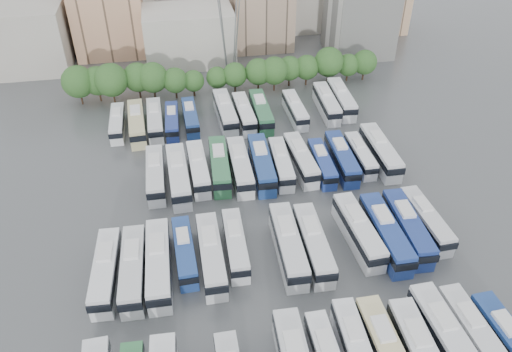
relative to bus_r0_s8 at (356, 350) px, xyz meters
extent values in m
plane|color=#424447|center=(-5.12, 22.88, -1.78)|extent=(220.00, 220.00, 0.00)
cylinder|color=black|center=(-34.18, 64.91, -0.46)|extent=(0.36, 0.36, 2.64)
sphere|color=#234C1E|center=(-34.18, 64.91, 3.12)|extent=(6.34, 6.34, 6.34)
cylinder|color=black|center=(-30.65, 65.64, -0.59)|extent=(0.36, 0.36, 2.39)
sphere|color=#234C1E|center=(-30.65, 65.64, 2.66)|extent=(5.74, 5.74, 5.74)
cylinder|color=black|center=(-27.82, 64.13, -0.42)|extent=(0.36, 0.36, 2.73)
sphere|color=#234C1E|center=(-27.82, 64.13, 3.29)|extent=(6.56, 6.56, 6.56)
cylinder|color=black|center=(-22.79, 65.72, -0.57)|extent=(0.36, 0.36, 2.43)
sphere|color=#234C1E|center=(-22.79, 65.72, 2.73)|extent=(5.83, 5.83, 5.83)
cylinder|color=black|center=(-19.81, 64.71, -0.52)|extent=(0.36, 0.36, 2.52)
sphere|color=#234C1E|center=(-19.81, 64.71, 2.90)|extent=(6.06, 6.06, 6.06)
cylinder|color=black|center=(-15.49, 64.20, -0.72)|extent=(0.36, 0.36, 2.12)
sphere|color=#234C1E|center=(-15.49, 64.20, 2.16)|extent=(5.10, 5.10, 5.10)
cylinder|color=black|center=(-11.82, 64.48, -0.87)|extent=(0.36, 0.36, 1.82)
sphere|color=#234C1E|center=(-11.82, 64.48, 1.59)|extent=(4.37, 4.37, 4.37)
cylinder|color=black|center=(-6.94, 65.07, -0.86)|extent=(0.36, 0.36, 1.85)
sphere|color=#234C1E|center=(-6.94, 65.07, 1.65)|extent=(4.44, 4.44, 4.44)
cylinder|color=black|center=(-3.30, 64.79, -0.74)|extent=(0.36, 0.36, 2.09)
sphere|color=#234C1E|center=(-3.30, 64.79, 2.10)|extent=(5.02, 5.02, 5.02)
cylinder|color=black|center=(1.56, 64.62, -0.65)|extent=(0.36, 0.36, 2.27)
sphere|color=#234C1E|center=(1.56, 64.62, 2.44)|extent=(5.46, 5.46, 5.46)
cylinder|color=black|center=(4.83, 64.05, -0.59)|extent=(0.36, 0.36, 2.39)
sphere|color=#234C1E|center=(4.83, 64.05, 2.66)|extent=(5.74, 5.74, 5.74)
cylinder|color=black|center=(8.42, 65.70, -0.72)|extent=(0.36, 0.36, 2.13)
sphere|color=#234C1E|center=(8.42, 65.70, 2.17)|extent=(5.10, 5.10, 5.10)
cylinder|color=black|center=(12.09, 65.40, -0.71)|extent=(0.36, 0.36, 2.16)
sphere|color=#234C1E|center=(12.09, 65.40, 2.22)|extent=(5.18, 5.18, 5.18)
cylinder|color=black|center=(16.88, 65.47, -0.49)|extent=(0.36, 0.36, 2.59)
sphere|color=#234C1E|center=(16.88, 65.47, 3.03)|extent=(6.23, 6.23, 6.23)
cylinder|color=black|center=(21.33, 65.72, -0.79)|extent=(0.36, 0.36, 1.98)
sphere|color=#234C1E|center=(21.33, 65.72, 1.89)|extent=(4.75, 4.75, 4.75)
cylinder|color=black|center=(24.96, 65.63, -0.69)|extent=(0.36, 0.36, 2.19)
sphere|color=#234C1E|center=(24.96, 65.63, 2.29)|extent=(5.26, 5.26, 5.26)
cube|color=#9E998E|center=(-47.12, 84.88, 5.22)|extent=(18.00, 14.00, 14.00)
cube|color=tan|center=(-29.12, 90.88, 7.22)|extent=(16.00, 12.00, 18.00)
cube|color=#ADA89E|center=(-11.12, 82.88, 4.22)|extent=(20.00, 14.00, 12.00)
cube|color=gray|center=(6.88, 88.88, 6.22)|extent=(14.00, 12.00, 16.00)
cube|color=tan|center=(-43.12, 100.88, 6.22)|extent=(16.00, 14.00, 16.00)
cube|color=#A39E93|center=(14.88, 100.88, 5.22)|extent=(18.00, 14.00, 14.00)
cube|color=tan|center=(38.88, 94.88, 4.22)|extent=(14.00, 12.00, 12.00)
cube|color=gray|center=(-19.12, 96.88, 3.22)|extent=(12.00, 10.00, 10.00)
cylinder|color=slate|center=(-5.12, 70.88, 15.22)|extent=(2.90, 2.91, 33.83)
cylinder|color=slate|center=(-1.12, 70.88, 15.22)|extent=(2.90, 2.91, 33.83)
cube|color=silver|center=(-6.68, 0.27, 2.10)|extent=(1.95, 3.50, 0.47)
cube|color=silver|center=(-3.26, 0.49, 1.53)|extent=(1.57, 2.94, 0.40)
cube|color=silver|center=(0.00, 0.01, -0.18)|extent=(2.95, 11.46, 3.22)
cube|color=black|center=(-0.01, -0.13, 0.44)|extent=(3.07, 11.64, 0.95)
cube|color=silver|center=(0.07, 1.43, 1.64)|extent=(1.75, 3.10, 0.42)
cube|color=beige|center=(3.01, -0.85, -0.05)|extent=(2.61, 12.22, 3.46)
cube|color=black|center=(3.01, -1.00, 0.61)|extent=(2.74, 12.41, 1.02)
cube|color=silver|center=(3.01, 0.68, 1.90)|extent=(1.74, 3.26, 0.45)
cube|color=silver|center=(6.33, -0.54, 2.05)|extent=(1.92, 3.45, 0.47)
cube|color=silver|center=(9.85, -0.79, 0.07)|extent=(3.16, 13.18, 3.71)
cube|color=black|center=(9.85, -0.95, 0.78)|extent=(3.29, 13.38, 1.09)
cube|color=silver|center=(9.80, 0.85, 2.17)|extent=(1.96, 3.55, 0.48)
cube|color=silver|center=(13.09, -0.79, -0.08)|extent=(2.90, 12.13, 3.42)
cube|color=black|center=(13.10, -0.94, 0.58)|extent=(3.02, 12.32, 1.01)
cube|color=silver|center=(13.05, 0.72, 1.85)|extent=(1.80, 3.26, 0.44)
cube|color=navy|center=(16.31, -2.46, -0.08)|extent=(3.08, 12.10, 3.40)
cube|color=silver|center=(16.25, -0.96, 1.84)|extent=(1.84, 3.27, 0.44)
cube|color=silver|center=(-26.49, 15.99, -0.05)|extent=(3.23, 12.35, 3.46)
cube|color=black|center=(-26.50, 15.84, 0.61)|extent=(3.36, 12.54, 1.02)
cube|color=silver|center=(-26.41, 17.52, 1.90)|extent=(1.90, 3.35, 0.45)
cube|color=silver|center=(-23.21, 15.67, 0.00)|extent=(3.01, 12.63, 3.56)
cube|color=black|center=(-23.21, 15.51, 0.68)|extent=(3.14, 12.83, 1.05)
cube|color=silver|center=(-23.17, 17.24, 2.01)|extent=(1.87, 3.40, 0.46)
cube|color=silver|center=(-20.09, 15.93, 0.08)|extent=(2.97, 13.18, 3.72)
cube|color=black|center=(-20.09, 15.76, 0.79)|extent=(3.11, 13.38, 1.10)
cube|color=silver|center=(-20.06, 17.57, 2.18)|extent=(1.91, 3.53, 0.48)
cube|color=navy|center=(-16.76, 17.81, -0.24)|extent=(2.70, 10.95, 3.08)
cube|color=black|center=(-16.76, 17.67, 0.34)|extent=(2.81, 11.11, 0.91)
cube|color=silver|center=(-16.81, 19.17, 1.50)|extent=(1.64, 2.95, 0.40)
cube|color=silver|center=(-13.47, 16.43, 0.00)|extent=(2.70, 12.62, 3.58)
cube|color=black|center=(-13.47, 16.27, 0.69)|extent=(2.83, 12.81, 1.05)
cube|color=silver|center=(-13.47, 18.01, 2.02)|extent=(1.79, 3.37, 0.46)
cube|color=silver|center=(-10.14, 17.92, -0.19)|extent=(2.68, 11.29, 3.18)
cube|color=black|center=(-10.14, 17.78, 0.42)|extent=(2.80, 11.46, 0.94)
cube|color=silver|center=(-10.10, 19.32, 1.60)|extent=(1.67, 3.04, 0.41)
cube|color=silver|center=(-3.45, 16.32, 0.08)|extent=(3.23, 13.26, 3.73)
cube|color=black|center=(-3.45, 16.16, 0.79)|extent=(3.37, 13.46, 1.10)
cube|color=silver|center=(-3.39, 17.97, 2.19)|extent=(1.98, 3.57, 0.48)
cube|color=silver|center=(-0.17, 15.98, 0.02)|extent=(3.03, 12.80, 3.61)
cube|color=black|center=(-0.17, 15.82, 0.71)|extent=(3.16, 12.99, 1.06)
cube|color=silver|center=(-0.13, 17.57, 2.06)|extent=(1.89, 3.44, 0.47)
cube|color=silver|center=(6.46, 17.28, 0.01)|extent=(3.31, 12.80, 3.59)
cube|color=black|center=(6.47, 17.12, 0.70)|extent=(3.44, 13.00, 1.06)
cube|color=silver|center=(6.38, 18.87, 2.04)|extent=(1.96, 3.47, 0.47)
cube|color=navy|center=(9.81, 16.14, 0.08)|extent=(2.90, 13.21, 3.74)
cube|color=black|center=(9.81, 15.98, 0.80)|extent=(3.03, 13.41, 1.10)
cube|color=silver|center=(9.82, 17.79, 2.20)|extent=(1.89, 3.53, 0.48)
cube|color=navy|center=(13.20, 16.71, 0.04)|extent=(3.32, 13.01, 3.65)
cube|color=black|center=(13.19, 16.55, 0.74)|extent=(3.45, 13.21, 1.07)
cube|color=silver|center=(13.27, 18.33, 2.11)|extent=(1.98, 3.52, 0.47)
cube|color=silver|center=(16.45, 17.90, -0.13)|extent=(2.86, 11.79, 3.32)
cube|color=black|center=(16.46, 17.75, 0.51)|extent=(2.98, 11.97, 0.98)
cube|color=silver|center=(16.41, 19.36, 1.75)|extent=(1.76, 3.17, 0.43)
cube|color=silver|center=(-20.12, 35.32, -0.06)|extent=(2.62, 12.21, 3.46)
cube|color=black|center=(-20.12, 35.17, 0.61)|extent=(2.74, 12.39, 1.02)
cube|color=silver|center=(-20.11, 36.85, 1.90)|extent=(1.74, 3.26, 0.45)
cube|color=silver|center=(-16.63, 34.17, 0.10)|extent=(3.20, 13.35, 3.76)
cube|color=black|center=(-16.62, 34.00, 0.81)|extent=(3.34, 13.55, 1.11)
cube|color=silver|center=(-16.68, 35.83, 2.22)|extent=(1.98, 3.59, 0.49)
cube|color=white|center=(-13.43, 35.80, -0.09)|extent=(2.85, 12.05, 3.40)
cube|color=black|center=(-13.42, 35.65, 0.56)|extent=(2.97, 12.24, 1.00)
cube|color=silver|center=(-13.47, 37.30, 1.83)|extent=(1.78, 3.24, 0.44)
cube|color=#2E6C42|center=(-10.03, 35.89, 0.00)|extent=(3.29, 12.72, 3.57)
cube|color=black|center=(-10.04, 35.73, 0.68)|extent=(3.42, 12.91, 1.05)
cube|color=silver|center=(-9.95, 37.46, 2.02)|extent=(1.95, 3.44, 0.46)
cube|color=silver|center=(-6.85, 35.04, 0.02)|extent=(2.87, 12.76, 3.61)
cube|color=black|center=(-6.85, 34.88, 0.71)|extent=(3.00, 12.95, 1.06)
cube|color=silver|center=(-6.83, 36.63, 2.06)|extent=(1.85, 3.42, 0.47)
cube|color=navy|center=(-3.40, 35.03, 0.07)|extent=(3.30, 13.22, 3.72)
cube|color=black|center=(-3.41, 34.86, 0.78)|extent=(3.44, 13.42, 1.09)
cube|color=silver|center=(-3.34, 36.66, 2.17)|extent=(1.99, 3.57, 0.48)
cube|color=silver|center=(-0.21, 34.89, -0.15)|extent=(3.02, 11.63, 3.27)
cube|color=black|center=(-0.22, 34.75, 0.47)|extent=(3.14, 11.81, 0.96)
cube|color=silver|center=(-0.14, 36.33, 1.69)|extent=(1.78, 3.15, 0.42)
cube|color=silver|center=(3.17, 35.34, -0.07)|extent=(3.09, 12.23, 3.44)
cube|color=black|center=(3.17, 35.19, 0.59)|extent=(3.22, 12.42, 1.01)
cube|color=silver|center=(3.10, 36.86, 1.88)|extent=(1.86, 3.31, 0.44)
cube|color=navy|center=(6.31, 33.97, -0.25)|extent=(2.66, 10.90, 3.07)
cube|color=black|center=(6.31, 33.84, 0.34)|extent=(2.78, 11.07, 0.90)
cube|color=silver|center=(6.36, 35.32, 1.48)|extent=(1.63, 2.94, 0.40)
cube|color=navy|center=(9.79, 34.49, -0.05)|extent=(3.01, 12.33, 3.47)
cube|color=black|center=(9.79, 34.33, 0.61)|extent=(3.14, 12.52, 1.02)
cube|color=silver|center=(9.84, 36.02, 1.91)|extent=(1.84, 3.32, 0.45)
cube|color=silver|center=(13.21, 35.13, -0.29)|extent=(2.37, 10.60, 2.99)
cube|color=black|center=(13.21, 35.00, 0.29)|extent=(2.48, 10.75, 0.88)
cube|color=silver|center=(13.23, 36.45, 1.40)|extent=(1.53, 2.84, 0.39)
cube|color=silver|center=(16.58, 35.01, 0.07)|extent=(3.02, 13.14, 3.71)
cube|color=black|center=(16.58, 34.84, 0.78)|extent=(3.16, 13.34, 1.09)
cube|color=silver|center=(16.61, 36.64, 2.16)|extent=(1.92, 3.52, 0.48)
cube|color=silver|center=(-26.69, 53.06, -0.27)|extent=(2.28, 10.70, 3.03)
cube|color=black|center=(-26.69, 52.92, 0.31)|extent=(2.39, 10.87, 0.89)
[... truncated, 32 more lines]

